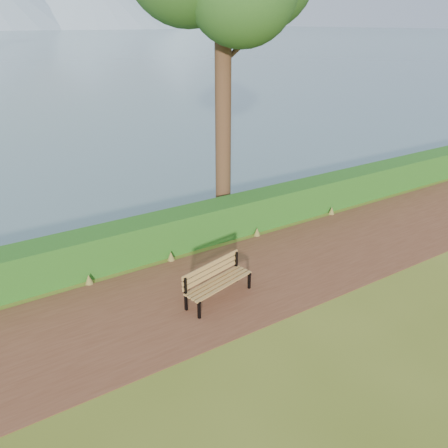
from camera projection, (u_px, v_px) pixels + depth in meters
ground at (252, 285)px, 10.13m from camera, size 140.00×140.00×0.00m
path at (245, 279)px, 10.36m from camera, size 40.00×3.40×0.01m
hedge at (198, 225)px, 11.93m from camera, size 32.00×0.85×1.00m
bench at (216, 279)px, 9.48m from camera, size 1.73×0.87×0.83m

